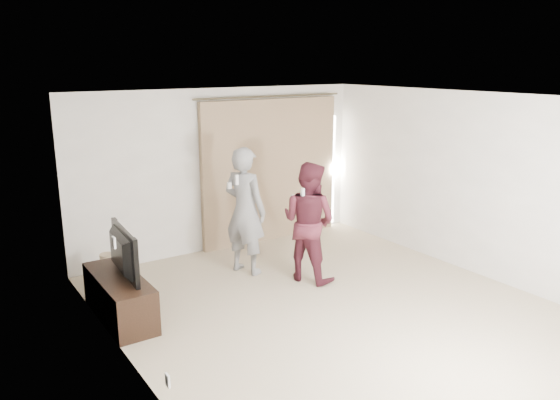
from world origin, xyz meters
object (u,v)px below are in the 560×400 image
(tv, at_px, (116,253))
(person_man, at_px, (245,211))
(tv_console, at_px, (120,297))
(person_woman, at_px, (309,222))

(tv, relative_size, person_man, 0.55)
(tv_console, bearing_deg, tv, 0.00)
(tv, xyz_separation_m, person_man, (2.01, 0.47, 0.10))
(tv_console, distance_m, person_woman, 2.68)
(tv_console, bearing_deg, person_man, 13.08)
(tv, distance_m, person_man, 2.07)
(tv, bearing_deg, person_man, -72.93)
(tv, relative_size, person_woman, 0.60)
(person_man, bearing_deg, tv_console, -166.92)
(person_man, bearing_deg, tv, -166.92)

